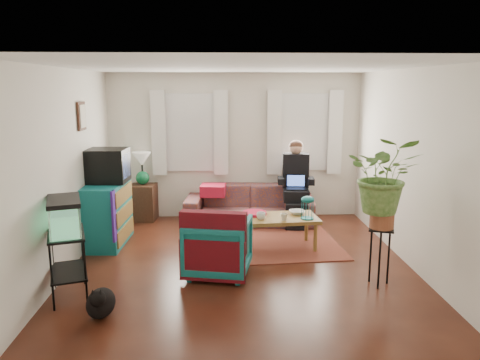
{
  "coord_description": "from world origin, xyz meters",
  "views": [
    {
      "loc": [
        -0.28,
        -5.89,
        2.37
      ],
      "look_at": [
        0.0,
        0.4,
        1.1
      ],
      "focal_mm": 35.0,
      "sensor_mm": 36.0,
      "label": 1
    }
  ],
  "objects_px": {
    "side_table": "(144,202)",
    "armchair": "(218,244)",
    "dresser": "(107,214)",
    "plant_stand": "(380,256)",
    "aquarium_stand": "(68,265)",
    "sofa": "(249,199)",
    "coffee_table": "(277,232)"
  },
  "relations": [
    {
      "from": "side_table",
      "to": "armchair",
      "type": "bearing_deg",
      "value": -62.12
    },
    {
      "from": "dresser",
      "to": "plant_stand",
      "type": "height_order",
      "value": "dresser"
    },
    {
      "from": "dresser",
      "to": "aquarium_stand",
      "type": "bearing_deg",
      "value": -87.16
    },
    {
      "from": "side_table",
      "to": "aquarium_stand",
      "type": "distance_m",
      "value": 3.16
    },
    {
      "from": "aquarium_stand",
      "to": "plant_stand",
      "type": "distance_m",
      "value": 3.64
    },
    {
      "from": "sofa",
      "to": "dresser",
      "type": "height_order",
      "value": "dresser"
    },
    {
      "from": "dresser",
      "to": "sofa",
      "type": "bearing_deg",
      "value": 28.02
    },
    {
      "from": "plant_stand",
      "to": "aquarium_stand",
      "type": "bearing_deg",
      "value": -177.32
    },
    {
      "from": "side_table",
      "to": "coffee_table",
      "type": "height_order",
      "value": "side_table"
    },
    {
      "from": "side_table",
      "to": "plant_stand",
      "type": "bearing_deg",
      "value": -42.16
    },
    {
      "from": "armchair",
      "to": "plant_stand",
      "type": "xyz_separation_m",
      "value": [
        1.94,
        -0.43,
        -0.04
      ]
    },
    {
      "from": "armchair",
      "to": "aquarium_stand",
      "type": "bearing_deg",
      "value": 30.87
    },
    {
      "from": "dresser",
      "to": "armchair",
      "type": "bearing_deg",
      "value": -33.15
    },
    {
      "from": "armchair",
      "to": "plant_stand",
      "type": "distance_m",
      "value": 1.98
    },
    {
      "from": "sofa",
      "to": "armchair",
      "type": "distance_m",
      "value": 2.34
    },
    {
      "from": "aquarium_stand",
      "to": "plant_stand",
      "type": "xyz_separation_m",
      "value": [
        3.63,
        0.17,
        -0.02
      ]
    },
    {
      "from": "dresser",
      "to": "plant_stand",
      "type": "distance_m",
      "value": 3.99
    },
    {
      "from": "sofa",
      "to": "aquarium_stand",
      "type": "distance_m",
      "value": 3.64
    },
    {
      "from": "coffee_table",
      "to": "side_table",
      "type": "bearing_deg",
      "value": 139.02
    },
    {
      "from": "armchair",
      "to": "coffee_table",
      "type": "xyz_separation_m",
      "value": [
        0.87,
        0.92,
        -0.16
      ]
    },
    {
      "from": "dresser",
      "to": "side_table",
      "type": "bearing_deg",
      "value": 78.56
    },
    {
      "from": "side_table",
      "to": "plant_stand",
      "type": "relative_size",
      "value": 0.9
    },
    {
      "from": "side_table",
      "to": "plant_stand",
      "type": "distance_m",
      "value": 4.43
    },
    {
      "from": "aquarium_stand",
      "to": "dresser",
      "type": "bearing_deg",
      "value": 71.62
    },
    {
      "from": "sofa",
      "to": "plant_stand",
      "type": "relative_size",
      "value": 3.09
    },
    {
      "from": "sofa",
      "to": "side_table",
      "type": "distance_m",
      "value": 1.91
    },
    {
      "from": "sofa",
      "to": "coffee_table",
      "type": "distance_m",
      "value": 1.4
    },
    {
      "from": "dresser",
      "to": "armchair",
      "type": "xyz_separation_m",
      "value": [
        1.69,
        -1.24,
        -0.07
      ]
    },
    {
      "from": "coffee_table",
      "to": "plant_stand",
      "type": "relative_size",
      "value": 1.62
    },
    {
      "from": "aquarium_stand",
      "to": "coffee_table",
      "type": "relative_size",
      "value": 0.65
    },
    {
      "from": "aquarium_stand",
      "to": "sofa",
      "type": "bearing_deg",
      "value": 33.97
    },
    {
      "from": "dresser",
      "to": "coffee_table",
      "type": "bearing_deg",
      "value": -3.85
    }
  ]
}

